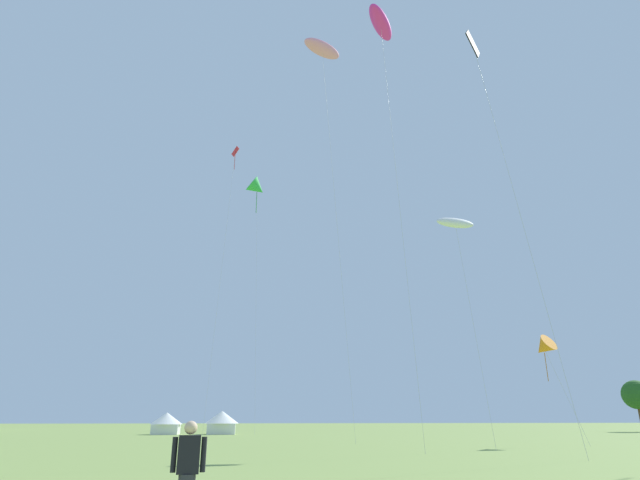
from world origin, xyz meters
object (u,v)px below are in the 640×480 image
(kite_red_diamond, at_px, (234,163))
(kite_black_diamond, at_px, (474,48))
(kite_orange_delta, at_px, (544,348))
(person_spectator, at_px, (187,477))
(kite_green_delta, at_px, (257,188))
(kite_pink_parafoil, at_px, (322,49))
(kite_magenta_parafoil, at_px, (381,23))
(festival_tent_right, at_px, (222,421))
(kite_white_parafoil, at_px, (455,223))
(festival_tent_left, at_px, (166,422))
(tree_distant_left, at_px, (637,395))

(kite_red_diamond, bearing_deg, kite_black_diamond, -63.59)
(kite_black_diamond, bearing_deg, kite_orange_delta, 52.53)
(kite_black_diamond, bearing_deg, person_spectator, -133.11)
(kite_green_delta, distance_m, kite_pink_parafoil, 24.10)
(kite_red_diamond, distance_m, kite_orange_delta, 38.56)
(kite_magenta_parafoil, height_order, festival_tent_right, kite_magenta_parafoil)
(kite_white_parafoil, bearing_deg, kite_red_diamond, 125.88)
(kite_green_delta, height_order, festival_tent_left, kite_green_delta)
(kite_white_parafoil, relative_size, kite_pink_parafoil, 0.43)
(kite_orange_delta, relative_size, kite_green_delta, 0.24)
(kite_orange_delta, relative_size, person_spectator, 4.39)
(kite_magenta_parafoil, bearing_deg, person_spectator, -115.11)
(person_spectator, xyz_separation_m, festival_tent_right, (-1.56, 55.61, 0.58))
(kite_white_parafoil, distance_m, kite_pink_parafoil, 23.04)
(kite_black_diamond, xyz_separation_m, tree_distant_left, (42.06, 44.76, -18.07))
(festival_tent_right, bearing_deg, tree_distant_left, 3.80)
(kite_white_parafoil, xyz_separation_m, tree_distant_left, (40.82, 36.87, -9.80))
(kite_red_diamond, xyz_separation_m, kite_black_diamond, (15.24, -30.68, -6.94))
(kite_orange_delta, distance_m, kite_white_parafoil, 11.48)
(person_spectator, relative_size, tree_distant_left, 0.25)
(person_spectator, height_order, festival_tent_right, festival_tent_right)
(kite_magenta_parafoil, height_order, kite_orange_delta, kite_magenta_parafoil)
(kite_green_delta, relative_size, festival_tent_left, 8.68)
(kite_pink_parafoil, distance_m, festival_tent_left, 44.43)
(festival_tent_right, bearing_deg, kite_black_diamond, -69.54)
(festival_tent_left, bearing_deg, kite_orange_delta, -44.37)
(kite_green_delta, height_order, person_spectator, kite_green_delta)
(kite_orange_delta, relative_size, kite_pink_parafoil, 0.21)
(kite_white_parafoil, bearing_deg, kite_black_diamond, -98.94)
(festival_tent_left, bearing_deg, festival_tent_right, 0.00)
(kite_magenta_parafoil, xyz_separation_m, festival_tent_left, (-17.63, 34.78, -28.51))
(kite_green_delta, bearing_deg, kite_white_parafoil, -66.17)
(kite_magenta_parafoil, distance_m, person_spectator, 37.01)
(kite_red_diamond, height_order, kite_orange_delta, kite_red_diamond)
(festival_tent_left, bearing_deg, tree_distant_left, 3.42)
(kite_pink_parafoil, bearing_deg, kite_green_delta, 103.02)
(person_spectator, bearing_deg, kite_pink_parafoil, 77.51)
(kite_black_diamond, bearing_deg, festival_tent_right, 110.46)
(kite_green_delta, xyz_separation_m, tree_distant_left, (54.43, 6.05, -25.75))
(person_spectator, height_order, festival_tent_left, festival_tent_left)
(kite_orange_delta, height_order, festival_tent_left, kite_orange_delta)
(festival_tent_left, bearing_deg, kite_red_diamond, -58.30)
(kite_green_delta, bearing_deg, kite_magenta_parafoil, -75.49)
(kite_red_diamond, xyz_separation_m, kite_magenta_parafoil, (11.28, -24.50, -0.06))
(festival_tent_right, bearing_deg, person_spectator, -88.39)
(kite_red_diamond, relative_size, festival_tent_left, 8.74)
(kite_pink_parafoil, bearing_deg, kite_red_diamond, 118.54)
(festival_tent_left, height_order, festival_tent_right, festival_tent_right)
(kite_orange_delta, height_order, tree_distant_left, kite_orange_delta)
(kite_white_parafoil, height_order, festival_tent_right, kite_white_parafoil)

